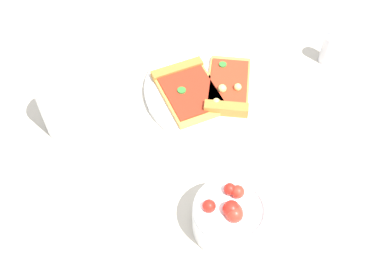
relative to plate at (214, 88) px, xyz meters
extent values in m
plane|color=beige|center=(-0.04, 0.01, -0.01)|extent=(2.40, 2.40, 0.00)
cylinder|color=white|center=(0.00, 0.00, 0.00)|extent=(0.26, 0.26, 0.01)
cube|color=gold|center=(-0.01, 0.05, 0.01)|extent=(0.16, 0.12, 0.01)
cube|color=#B77A33|center=(0.05, 0.06, 0.01)|extent=(0.04, 0.10, 0.01)
cube|color=#B22D19|center=(-0.01, 0.05, 0.02)|extent=(0.13, 0.11, 0.00)
sphere|color=#EAD172|center=(-0.05, 0.02, 0.02)|extent=(0.01, 0.01, 0.01)
cylinder|color=#388433|center=(-0.01, 0.06, 0.02)|extent=(0.02, 0.02, 0.00)
cube|color=gold|center=(-0.01, -0.02, 0.01)|extent=(0.16, 0.12, 0.01)
cube|color=#B77A33|center=(-0.07, 0.00, 0.02)|extent=(0.05, 0.08, 0.02)
cube|color=red|center=(-0.01, -0.02, 0.02)|extent=(0.14, 0.11, 0.00)
cylinder|color=#388433|center=(0.04, -0.03, 0.02)|extent=(0.01, 0.01, 0.00)
sphere|color=#EAD172|center=(-0.03, -0.04, 0.02)|extent=(0.01, 0.01, 0.01)
sphere|color=#EAD172|center=(-0.02, -0.01, 0.02)|extent=(0.02, 0.02, 0.02)
cylinder|color=white|center=(-0.27, 0.05, 0.02)|extent=(0.11, 0.11, 0.05)
torus|color=white|center=(-0.27, 0.05, 0.05)|extent=(0.11, 0.11, 0.01)
sphere|color=red|center=(-0.25, 0.03, 0.05)|extent=(0.02, 0.02, 0.02)
sphere|color=red|center=(-0.28, 0.05, 0.05)|extent=(0.02, 0.02, 0.02)
sphere|color=red|center=(-0.26, 0.08, 0.05)|extent=(0.02, 0.02, 0.02)
sphere|color=red|center=(-0.29, 0.05, 0.05)|extent=(0.02, 0.02, 0.02)
sphere|color=red|center=(-0.28, 0.05, 0.05)|extent=(0.03, 0.03, 0.03)
sphere|color=red|center=(-0.25, 0.04, 0.05)|extent=(0.02, 0.02, 0.02)
cylinder|color=silver|center=(-0.02, 0.27, 0.05)|extent=(0.07, 0.07, 0.11)
cylinder|color=black|center=(-0.02, 0.27, 0.04)|extent=(0.06, 0.06, 0.09)
cube|color=white|center=(-0.02, 0.26, 0.08)|extent=(0.03, 0.03, 0.02)
cube|color=white|center=(-0.03, 0.26, 0.08)|extent=(0.02, 0.02, 0.02)
cube|color=white|center=(-0.23, 0.25, -0.01)|extent=(0.13, 0.14, 0.00)
cylinder|color=silver|center=(0.03, -0.24, 0.02)|extent=(0.03, 0.03, 0.06)
cone|color=silver|center=(0.03, -0.24, 0.06)|extent=(0.03, 0.03, 0.01)
camera|label=1|loc=(-0.57, 0.18, 0.64)|focal=43.44mm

